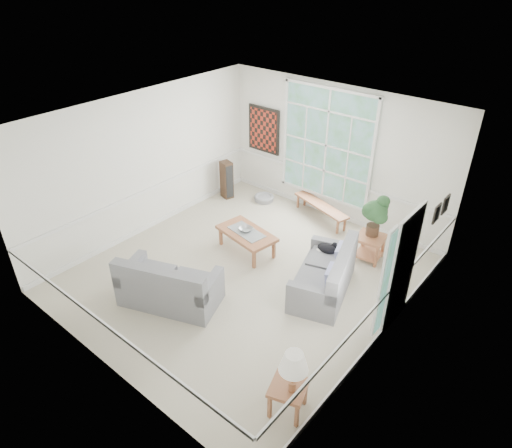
{
  "coord_description": "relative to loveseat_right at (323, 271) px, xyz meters",
  "views": [
    {
      "loc": [
        4.6,
        -5.21,
        5.33
      ],
      "look_at": [
        0.1,
        0.2,
        1.05
      ],
      "focal_mm": 32.0,
      "sensor_mm": 36.0,
      "label": 1
    }
  ],
  "objects": [
    {
      "name": "wall_frame_near",
      "position": [
        1.31,
        1.26,
        1.11
      ],
      "size": [
        0.04,
        0.26,
        0.32
      ],
      "primitive_type": "cube",
      "color": "black",
      "rests_on": "wall_right"
    },
    {
      "name": "loveseat_front",
      "position": [
        -1.88,
        -1.91,
        0.01
      ],
      "size": [
        1.88,
        1.41,
        0.91
      ],
      "primitive_type": "cube",
      "rotation": [
        0.0,
        0.0,
        0.36
      ],
      "color": "slate",
      "rests_on": "floor"
    },
    {
      "name": "cat",
      "position": [
        -0.27,
        0.52,
        0.1
      ],
      "size": [
        0.46,
        0.44,
        0.18
      ],
      "primitive_type": "ellipsoid",
      "rotation": [
        0.0,
        0.0,
        0.69
      ],
      "color": "black",
      "rests_on": "loveseat_right"
    },
    {
      "name": "wall_left",
      "position": [
        -4.15,
        -0.49,
        1.06
      ],
      "size": [
        0.02,
        6.0,
        3.0
      ],
      "primitive_type": "cube",
      "color": "white",
      "rests_on": "ground"
    },
    {
      "name": "houseplant",
      "position": [
        0.14,
        1.51,
        0.51
      ],
      "size": [
        0.5,
        0.5,
        0.86
      ],
      "primitive_type": null,
      "rotation": [
        0.0,
        0.0,
        0.0
      ],
      "color": "#234925",
      "rests_on": "end_table"
    },
    {
      "name": "end_table",
      "position": [
        0.17,
        1.44,
        -0.18
      ],
      "size": [
        0.59,
        0.59,
        0.52
      ],
      "primitive_type": "cube",
      "rotation": [
        0.0,
        0.0,
        0.14
      ],
      "color": "#935636",
      "rests_on": "floor"
    },
    {
      "name": "floor_speaker",
      "position": [
        -3.8,
        1.59,
        0.02
      ],
      "size": [
        0.34,
        0.3,
        0.93
      ],
      "primitive_type": "cube",
      "rotation": [
        0.0,
        0.0,
        -0.29
      ],
      "color": "#372417",
      "rests_on": "floor"
    },
    {
      "name": "coffee_table",
      "position": [
        -1.87,
        0.1,
        -0.22
      ],
      "size": [
        1.32,
        0.87,
        0.46
      ],
      "primitive_type": "cube",
      "rotation": [
        0.0,
        0.0,
        -0.17
      ],
      "color": "#935636",
      "rests_on": "floor"
    },
    {
      "name": "table_lamp",
      "position": [
        1.07,
        -2.42,
        0.35
      ],
      "size": [
        0.5,
        0.5,
        0.65
      ],
      "primitive_type": null,
      "rotation": [
        0.0,
        0.0,
        0.43
      ],
      "color": "white",
      "rests_on": "side_table"
    },
    {
      "name": "wall_back",
      "position": [
        -1.4,
        2.51,
        1.06
      ],
      "size": [
        5.5,
        0.02,
        3.0
      ],
      "primitive_type": "cube",
      "color": "white",
      "rests_on": "ground"
    },
    {
      "name": "side_table",
      "position": [
        1.0,
        -2.41,
        -0.21
      ],
      "size": [
        0.58,
        0.58,
        0.47
      ],
      "primitive_type": "cube",
      "rotation": [
        0.0,
        0.0,
        0.32
      ],
      "color": "#935636",
      "rests_on": "floor"
    },
    {
      "name": "wall_right",
      "position": [
        1.35,
        -0.49,
        1.06
      ],
      "size": [
        0.02,
        6.0,
        3.0
      ],
      "primitive_type": "cube",
      "color": "white",
      "rests_on": "ground"
    },
    {
      "name": "loveseat_right",
      "position": [
        0.0,
        0.0,
        0.0
      ],
      "size": [
        1.31,
        1.82,
        0.89
      ],
      "primitive_type": "cube",
      "rotation": [
        0.0,
        0.0,
        0.31
      ],
      "color": "slate",
      "rests_on": "floor"
    },
    {
      "name": "entry_door",
      "position": [
        1.31,
        0.11,
        0.61
      ],
      "size": [
        0.08,
        0.9,
        2.1
      ],
      "primitive_type": "cube",
      "color": "white",
      "rests_on": "floor"
    },
    {
      "name": "pewter_bowl",
      "position": [
        -1.91,
        0.13,
        0.05
      ],
      "size": [
        0.34,
        0.34,
        0.08
      ],
      "primitive_type": "imported",
      "rotation": [
        0.0,
        0.0,
        -0.06
      ],
      "color": "gray",
      "rests_on": "coffee_table"
    },
    {
      "name": "floor",
      "position": [
        -1.4,
        -0.49,
        -0.45
      ],
      "size": [
        5.5,
        6.0,
        0.01
      ],
      "primitive_type": "cube",
      "color": "#B2A992",
      "rests_on": "ground"
    },
    {
      "name": "window_bench",
      "position": [
        -1.43,
        2.16,
        -0.26
      ],
      "size": [
        1.58,
        0.75,
        0.36
      ],
      "primitive_type": "cube",
      "rotation": [
        0.0,
        0.0,
        -0.3
      ],
      "color": "#935636",
      "rests_on": "floor"
    },
    {
      "name": "ceiling",
      "position": [
        -1.4,
        -0.49,
        2.56
      ],
      "size": [
        5.5,
        6.0,
        0.02
      ],
      "primitive_type": "cube",
      "color": "white",
      "rests_on": "ground"
    },
    {
      "name": "wall_art",
      "position": [
        -3.35,
        2.46,
        1.16
      ],
      "size": [
        0.9,
        0.06,
        1.1
      ],
      "primitive_type": "cube",
      "color": "maroon",
      "rests_on": "wall_back"
    },
    {
      "name": "pet_bed",
      "position": [
        -2.96,
        2.02,
        -0.37
      ],
      "size": [
        0.51,
        0.51,
        0.14
      ],
      "primitive_type": "cylinder",
      "rotation": [
        0.0,
        0.0,
        -0.08
      ],
      "color": "gray",
      "rests_on": "floor"
    },
    {
      "name": "window_back",
      "position": [
        -1.6,
        2.47,
        1.21
      ],
      "size": [
        2.3,
        0.08,
        2.4
      ],
      "primitive_type": "cube",
      "color": "white",
      "rests_on": "wall_back"
    },
    {
      "name": "wall_front",
      "position": [
        -1.4,
        -3.49,
        1.06
      ],
      "size": [
        5.5,
        0.02,
        3.0
      ],
      "primitive_type": "cube",
      "color": "white",
      "rests_on": "ground"
    },
    {
      "name": "wall_frame_far",
      "position": [
        1.31,
        1.66,
        1.11
      ],
      "size": [
        0.04,
        0.26,
        0.32
      ],
      "primitive_type": "cube",
      "color": "black",
      "rests_on": "wall_right"
    },
    {
      "name": "door_sidelight",
      "position": [
        1.31,
        -0.52,
        0.71
      ],
      "size": [
        0.08,
        0.26,
        1.9
      ],
      "primitive_type": "cube",
      "color": "white",
      "rests_on": "wall_right"
    }
  ]
}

